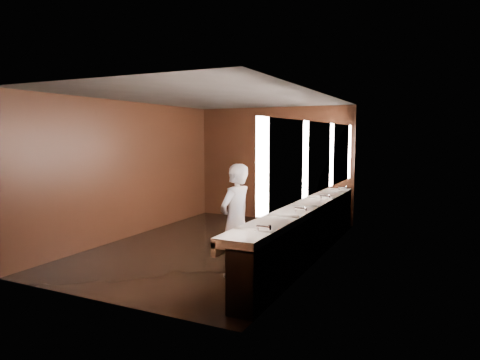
# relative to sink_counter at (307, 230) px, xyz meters

# --- Properties ---
(floor) EXTENTS (6.00, 6.00, 0.00)m
(floor) POSITION_rel_sink_counter_xyz_m (-1.79, 0.00, -0.50)
(floor) COLOR black
(floor) RESTS_ON ground
(ceiling) EXTENTS (4.00, 6.00, 0.02)m
(ceiling) POSITION_rel_sink_counter_xyz_m (-1.79, 0.00, 2.30)
(ceiling) COLOR #2D2D2B
(ceiling) RESTS_ON wall_back
(wall_back) EXTENTS (4.00, 0.02, 2.80)m
(wall_back) POSITION_rel_sink_counter_xyz_m (-1.79, 3.00, 0.90)
(wall_back) COLOR black
(wall_back) RESTS_ON floor
(wall_front) EXTENTS (4.00, 0.02, 2.80)m
(wall_front) POSITION_rel_sink_counter_xyz_m (-1.79, -3.00, 0.90)
(wall_front) COLOR black
(wall_front) RESTS_ON floor
(wall_left) EXTENTS (0.02, 6.00, 2.80)m
(wall_left) POSITION_rel_sink_counter_xyz_m (-3.79, 0.00, 0.90)
(wall_left) COLOR black
(wall_left) RESTS_ON floor
(wall_right) EXTENTS (0.02, 6.00, 2.80)m
(wall_right) POSITION_rel_sink_counter_xyz_m (0.21, 0.00, 0.90)
(wall_right) COLOR black
(wall_right) RESTS_ON floor
(sink_counter) EXTENTS (0.55, 5.40, 1.01)m
(sink_counter) POSITION_rel_sink_counter_xyz_m (0.00, 0.00, 0.00)
(sink_counter) COLOR black
(sink_counter) RESTS_ON floor
(mirror_band) EXTENTS (0.06, 5.03, 1.15)m
(mirror_band) POSITION_rel_sink_counter_xyz_m (0.19, -0.00, 1.25)
(mirror_band) COLOR white
(mirror_band) RESTS_ON wall_right
(person) EXTENTS (0.52, 0.69, 1.69)m
(person) POSITION_rel_sink_counter_xyz_m (-0.70, -1.33, 0.35)
(person) COLOR #91B1D8
(person) RESTS_ON floor
(trash_bin) EXTENTS (0.42, 0.42, 0.49)m
(trash_bin) POSITION_rel_sink_counter_xyz_m (-0.22, -1.43, -0.25)
(trash_bin) COLOR black
(trash_bin) RESTS_ON floor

